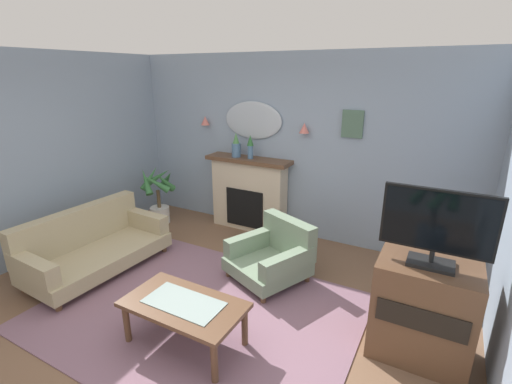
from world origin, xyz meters
TOP-DOWN VIEW (x-y plane):
  - floor at (0.00, 0.00)m, footprint 6.23×6.03m
  - wall_back at (0.00, 2.56)m, footprint 6.23×0.10m
  - wall_left at (-2.67, 0.00)m, footprint 0.10×6.03m
  - patterned_rug at (0.00, 0.20)m, footprint 3.20×2.40m
  - fireplace at (-0.61, 2.34)m, footprint 1.36×0.36m
  - mantel_vase_centre at (-0.81, 2.31)m, footprint 0.14×0.14m
  - mantel_vase_left at (-0.56, 2.31)m, footprint 0.10×0.10m
  - wall_mirror at (-0.61, 2.48)m, footprint 0.96×0.06m
  - wall_sconce_left at (-1.46, 2.43)m, footprint 0.14×0.14m
  - wall_sconce_right at (0.24, 2.43)m, footprint 0.14×0.14m
  - framed_picture at (0.89, 2.49)m, footprint 0.28×0.03m
  - coffee_table at (0.18, -0.22)m, footprint 1.10×0.60m
  - floral_couch at (-1.73, 0.30)m, footprint 0.93×1.75m
  - armchair_in_corner at (0.39, 1.20)m, footprint 1.06×1.07m
  - tv_cabinet at (2.07, 0.68)m, footprint 0.80×0.57m
  - tv_flatscreen at (2.07, 0.66)m, footprint 0.84×0.24m
  - potted_plant_tall_palm at (-2.02, 1.81)m, footprint 0.63×0.64m

SIDE VIEW (x-z plane):
  - floor at x=0.00m, z-range -0.10..0.00m
  - patterned_rug at x=0.00m, z-range 0.00..0.01m
  - armchair_in_corner at x=0.39m, z-range -0.05..0.66m
  - floral_couch at x=-1.73m, z-range -0.06..0.70m
  - coffee_table at x=0.18m, z-range 0.16..0.61m
  - tv_cabinet at x=2.07m, z-range 0.00..0.90m
  - potted_plant_tall_palm at x=-2.02m, z-range 0.01..0.96m
  - fireplace at x=-0.61m, z-range -0.01..1.15m
  - tv_flatscreen at x=2.07m, z-range 0.92..1.57m
  - mantel_vase_centre at x=-0.81m, z-range 1.13..1.50m
  - wall_back at x=0.00m, z-range 0.00..2.68m
  - wall_left at x=-2.67m, z-range 0.00..2.68m
  - mantel_vase_left at x=-0.56m, z-range 1.18..1.54m
  - wall_sconce_left at x=-1.46m, z-range 1.59..1.73m
  - wall_sconce_right at x=0.24m, z-range 1.59..1.73m
  - wall_mirror at x=-0.61m, z-range 1.43..1.99m
  - framed_picture at x=0.89m, z-range 1.57..1.93m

